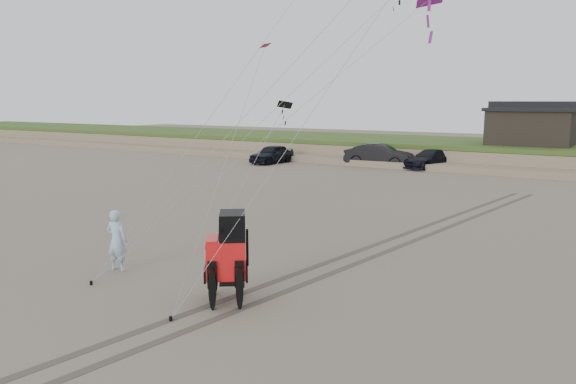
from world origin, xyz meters
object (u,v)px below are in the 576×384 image
at_px(truck_c, 431,159).
at_px(jeep, 226,266).
at_px(truck_a, 272,154).
at_px(truck_b, 379,155).
at_px(man, 117,240).
at_px(cabin, 531,125).

distance_m(truck_c, jeep, 31.32).
distance_m(truck_a, truck_b, 8.82).
xyz_separation_m(truck_c, man, (0.33, -30.63, 0.22)).
bearing_deg(jeep, truck_c, 151.69).
bearing_deg(truck_a, jeep, -55.48).
height_order(cabin, truck_c, cabin).
xyz_separation_m(truck_c, jeep, (4.82, -30.95, 0.22)).
height_order(truck_a, truck_c, truck_a).
distance_m(truck_b, truck_c, 3.98).
bearing_deg(man, truck_a, -77.42).
xyz_separation_m(truck_b, jeep, (8.71, -30.14, 0.06)).
bearing_deg(man, truck_c, -101.74).
bearing_deg(truck_b, man, -177.63).
bearing_deg(man, truck_b, -94.30).
relative_size(cabin, truck_a, 1.43).
xyz_separation_m(truck_a, truck_b, (8.40, 2.69, 0.12)).
relative_size(cabin, jeep, 1.27).
distance_m(cabin, truck_a, 20.57).
distance_m(truck_b, jeep, 31.38).
bearing_deg(jeep, man, -131.17).
bearing_deg(truck_b, truck_c, -83.99).
xyz_separation_m(cabin, truck_b, (-10.02, -6.13, -2.36)).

